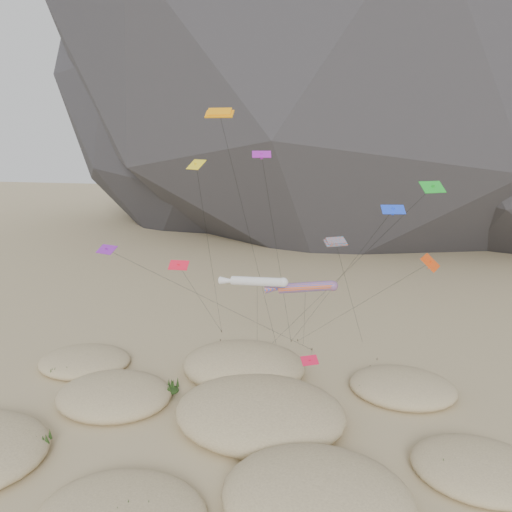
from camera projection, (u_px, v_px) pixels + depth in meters
The scene contains 9 objects.
ground at pixel (221, 454), 40.43m from camera, with size 500.00×500.00×0.00m, color #CCB789.
dunes at pixel (216, 419), 44.14m from camera, with size 51.92×34.32×4.06m.
dune_grass at pixel (220, 419), 44.05m from camera, with size 41.47×27.55×1.51m.
kite_stakes at pixel (292, 346), 61.69m from camera, with size 20.33×6.45×0.30m.
rainbow_tube_kite at pixel (303, 287), 49.47m from camera, with size 7.26×12.11×11.49m.
white_tube_kite at pixel (254, 281), 49.57m from camera, with size 7.39×10.80×11.94m.
orange_parafoil at pixel (220, 117), 47.41m from camera, with size 5.01×11.18×27.94m.
multi_parafoil at pixel (336, 244), 45.55m from camera, with size 3.66×16.92×16.29m.
delta_kites at pixel (294, 232), 45.43m from camera, with size 31.85×20.75×23.94m.
Camera 1 is at (11.32, -34.20, 24.57)m, focal length 35.00 mm.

